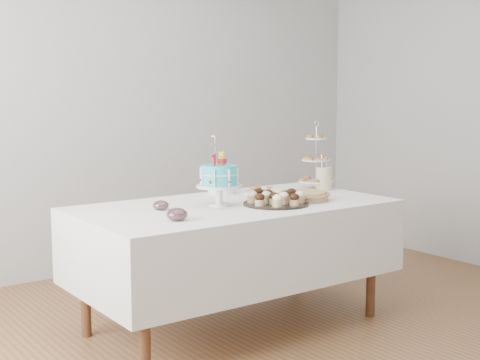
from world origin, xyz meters
TOP-DOWN VIEW (x-y plane):
  - floor at (0.00, 0.00)m, footprint 5.00×5.00m
  - walls at (0.00, 0.00)m, footprint 5.04×4.04m
  - table at (0.00, 0.30)m, footprint 1.92×1.02m
  - birthday_cake at (-0.12, 0.29)m, footprint 0.27×0.27m
  - cupcake_tray at (0.18, 0.12)m, footprint 0.40×0.40m
  - pie at (0.43, 0.16)m, footprint 0.34×0.34m
  - tiered_stand at (0.84, 0.49)m, footprint 0.25×0.25m
  - plate_stack at (0.17, 0.68)m, footprint 0.18×0.18m
  - pastry_plate at (0.40, 0.53)m, footprint 0.24×0.24m
  - jam_bowl_a at (-0.56, 0.04)m, footprint 0.12×0.12m
  - jam_bowl_b at (-0.47, 0.38)m, footprint 0.09×0.09m
  - utensil_pitcher at (0.84, 0.41)m, footprint 0.11×0.11m

SIDE VIEW (x-z plane):
  - floor at x=0.00m, z-range 0.00..0.00m
  - table at x=0.00m, z-range 0.16..0.93m
  - pastry_plate at x=0.40m, z-range 0.77..0.80m
  - jam_bowl_b at x=-0.47m, z-range 0.77..0.82m
  - pie at x=0.43m, z-range 0.77..0.83m
  - jam_bowl_a at x=-0.56m, z-range 0.77..0.84m
  - plate_stack at x=0.17m, z-range 0.77..0.84m
  - cupcake_tray at x=0.18m, z-range 0.77..0.86m
  - utensil_pitcher at x=0.84m, z-range 0.73..0.98m
  - birthday_cake at x=-0.12m, z-range 0.67..1.09m
  - tiered_stand at x=0.84m, z-range 0.73..1.21m
  - walls at x=0.00m, z-range 0.00..2.70m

